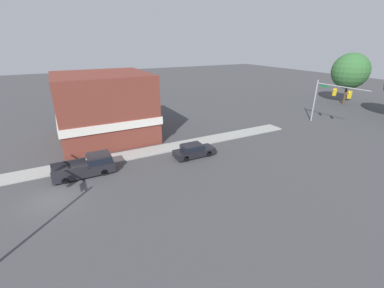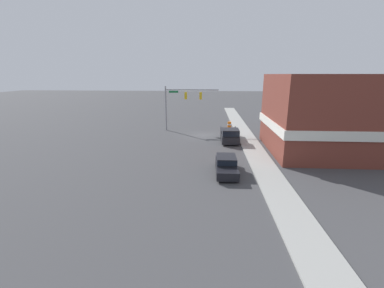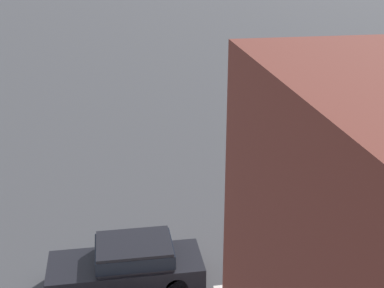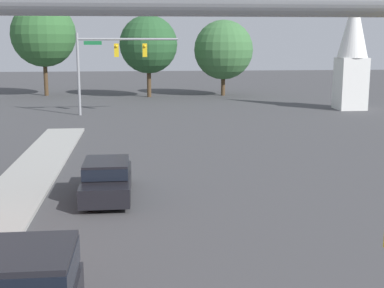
# 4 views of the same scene
# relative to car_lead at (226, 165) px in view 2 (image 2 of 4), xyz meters

# --- Properties ---
(ground_plane) EXTENTS (200.00, 200.00, 0.00)m
(ground_plane) POSITION_rel_car_lead_xyz_m (2.14, -14.15, -0.77)
(ground_plane) COLOR #424244
(sidewalk_curb) EXTENTS (2.40, 60.00, 0.14)m
(sidewalk_curb) POSITION_rel_car_lead_xyz_m (-3.56, -14.15, -0.70)
(sidewalk_curb) COLOR #9E9E99
(sidewalk_curb) RESTS_ON ground
(near_signal_assembly) EXTENTS (7.95, 0.49, 6.61)m
(near_signal_assembly) POSITION_rel_car_lead_xyz_m (5.53, -17.32, 4.04)
(near_signal_assembly) COLOR gray
(near_signal_assembly) RESTS_ON ground
(car_lead) EXTENTS (1.79, 4.56, 1.48)m
(car_lead) POSITION_rel_car_lead_xyz_m (0.00, 0.00, 0.00)
(car_lead) COLOR black
(car_lead) RESTS_ON ground
(pickup_truck_parked) EXTENTS (2.10, 5.51, 1.86)m
(pickup_truck_parked) POSITION_rel_car_lead_xyz_m (-1.11, -10.74, 0.15)
(pickup_truck_parked) COLOR black
(pickup_truck_parked) RESTS_ON ground
(construction_barrel) EXTENTS (0.59, 0.59, 0.95)m
(construction_barrel) POSITION_rel_car_lead_xyz_m (-1.76, -19.88, -0.28)
(construction_barrel) COLOR orange
(construction_barrel) RESTS_ON ground
(corner_brick_building) EXTENTS (11.42, 11.46, 8.34)m
(corner_brick_building) POSITION_rel_car_lead_xyz_m (-10.82, -7.22, 3.29)
(corner_brick_building) COLOR brown
(corner_brick_building) RESTS_ON ground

